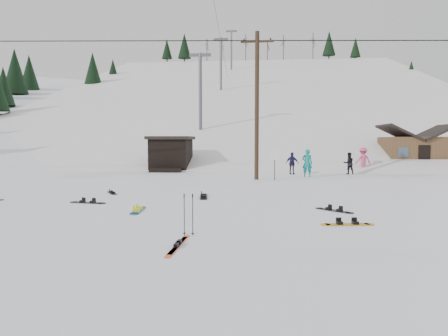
# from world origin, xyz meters

# --- Properties ---
(ground) EXTENTS (200.00, 200.00, 0.00)m
(ground) POSITION_xyz_m (0.00, 0.00, 0.00)
(ground) COLOR white
(ground) RESTS_ON ground
(ski_slope) EXTENTS (60.00, 85.24, 65.97)m
(ski_slope) POSITION_xyz_m (0.00, 55.00, -12.00)
(ski_slope) COLOR white
(ski_slope) RESTS_ON ground
(ridge_left) EXTENTS (47.54, 95.03, 58.38)m
(ridge_left) POSITION_xyz_m (-36.00, 48.00, -11.00)
(ridge_left) COLOR white
(ridge_left) RESTS_ON ground
(treeline_crest) EXTENTS (50.00, 6.00, 10.00)m
(treeline_crest) POSITION_xyz_m (0.00, 86.00, 0.00)
(treeline_crest) COLOR black
(treeline_crest) RESTS_ON ski_slope
(utility_pole) EXTENTS (2.00, 0.26, 9.00)m
(utility_pole) POSITION_xyz_m (2.00, 14.00, 4.68)
(utility_pole) COLOR #3A2819
(utility_pole) RESTS_ON ground
(trail_sign) EXTENTS (0.50, 0.09, 1.85)m
(trail_sign) POSITION_xyz_m (3.10, 13.58, 1.27)
(trail_sign) COLOR #595B60
(trail_sign) RESTS_ON ground
(lift_hut) EXTENTS (3.40, 4.10, 2.75)m
(lift_hut) POSITION_xyz_m (-5.00, 20.94, 1.36)
(lift_hut) COLOR black
(lift_hut) RESTS_ON ground
(lift_tower_near) EXTENTS (2.20, 0.36, 8.00)m
(lift_tower_near) POSITION_xyz_m (-4.00, 30.00, 7.86)
(lift_tower_near) COLOR #595B60
(lift_tower_near) RESTS_ON ski_slope
(lift_tower_mid) EXTENTS (2.20, 0.36, 8.00)m
(lift_tower_mid) POSITION_xyz_m (-4.00, 50.00, 14.36)
(lift_tower_mid) COLOR #595B60
(lift_tower_mid) RESTS_ON ski_slope
(lift_tower_far) EXTENTS (2.20, 0.36, 8.00)m
(lift_tower_far) POSITION_xyz_m (-4.00, 70.00, 20.86)
(lift_tower_far) COLOR #595B60
(lift_tower_far) RESTS_ON ski_slope
(cabin) EXTENTS (5.39, 4.40, 3.77)m
(cabin) POSITION_xyz_m (15.00, 24.00, 1.48)
(cabin) COLOR brown
(cabin) RESTS_ON ground
(hero_snowboard) EXTENTS (0.45, 1.61, 0.11)m
(hero_snowboard) POSITION_xyz_m (-1.89, 2.59, 0.03)
(hero_snowboard) COLOR #185E9F
(hero_snowboard) RESTS_ON ground
(hero_skis) EXTENTS (0.17, 1.94, 0.10)m
(hero_skis) POSITION_xyz_m (0.45, -1.78, 0.03)
(hero_skis) COLOR red
(hero_skis) RESTS_ON ground
(ski_poles) EXTENTS (0.30, 0.08, 1.08)m
(ski_poles) POSITION_xyz_m (0.50, -0.73, 0.55)
(ski_poles) COLOR black
(ski_poles) RESTS_ON ground
(board_scatter_a) EXTENTS (1.52, 0.48, 0.11)m
(board_scatter_a) POSITION_xyz_m (-4.37, 4.08, 0.03)
(board_scatter_a) COLOR black
(board_scatter_a) RESTS_ON ground
(board_scatter_b) EXTENTS (0.82, 1.14, 0.09)m
(board_scatter_b) POSITION_xyz_m (-4.51, 6.94, 0.02)
(board_scatter_b) COLOR black
(board_scatter_b) RESTS_ON ground
(board_scatter_d) EXTENTS (1.15, 1.10, 0.10)m
(board_scatter_d) POSITION_xyz_m (4.84, 3.24, 0.03)
(board_scatter_d) COLOR black
(board_scatter_d) RESTS_ON ground
(board_scatter_e) EXTENTS (1.55, 0.47, 0.11)m
(board_scatter_e) POSITION_xyz_m (4.82, 0.94, 0.03)
(board_scatter_e) COLOR orange
(board_scatter_e) RESTS_ON ground
(board_scatter_f) EXTENTS (0.50, 1.68, 0.12)m
(board_scatter_f) POSITION_xyz_m (-0.12, 6.09, 0.03)
(board_scatter_f) COLOR black
(board_scatter_f) RESTS_ON ground
(skier_teal) EXTENTS (0.73, 0.54, 1.84)m
(skier_teal) POSITION_xyz_m (5.32, 16.16, 0.92)
(skier_teal) COLOR #0D827F
(skier_teal) RESTS_ON ground
(skier_dark) EXTENTS (0.83, 0.69, 1.56)m
(skier_dark) POSITION_xyz_m (8.51, 18.54, 0.78)
(skier_dark) COLOR black
(skier_dark) RESTS_ON ground
(skier_pink) EXTENTS (1.35, 0.98, 1.89)m
(skier_pink) POSITION_xyz_m (9.95, 20.40, 0.94)
(skier_pink) COLOR #D74C7E
(skier_pink) RESTS_ON ground
(skier_navy) EXTENTS (1.00, 0.65, 1.58)m
(skier_navy) POSITION_xyz_m (4.47, 18.02, 0.79)
(skier_navy) COLOR #1B183D
(skier_navy) RESTS_ON ground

